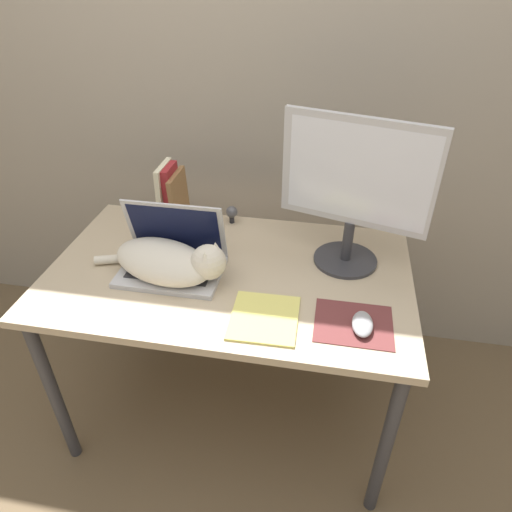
{
  "coord_description": "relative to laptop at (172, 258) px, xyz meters",
  "views": [
    {
      "loc": [
        0.32,
        -0.86,
        1.69
      ],
      "look_at": [
        0.1,
        0.34,
        0.85
      ],
      "focal_mm": 32.0,
      "sensor_mm": 36.0,
      "label": 1
    }
  ],
  "objects": [
    {
      "name": "mousepad",
      "position": [
        0.62,
        -0.17,
        -0.05
      ],
      "size": [
        0.23,
        0.2,
        0.0
      ],
      "color": "brown",
      "rests_on": "desk"
    },
    {
      "name": "external_monitor",
      "position": [
        0.59,
        0.16,
        0.25
      ],
      "size": [
        0.49,
        0.22,
        0.52
      ],
      "color": "#333338",
      "rests_on": "desk"
    },
    {
      "name": "laptop",
      "position": [
        0.0,
        0.0,
        0.0
      ],
      "size": [
        0.35,
        0.23,
        0.24
      ],
      "color": "#B7B7BC",
      "rests_on": "desk"
    },
    {
      "name": "ground_plane",
      "position": [
        0.19,
        -0.35,
        -0.79
      ],
      "size": [
        12.0,
        12.0,
        0.0
      ],
      "primitive_type": "plane",
      "color": "brown"
    },
    {
      "name": "desk",
      "position": [
        0.19,
        0.03,
        -0.13
      ],
      "size": [
        1.26,
        0.76,
        0.75
      ],
      "color": "tan",
      "rests_on": "ground_plane"
    },
    {
      "name": "webcam",
      "position": [
        0.13,
        0.35,
        -0.0
      ],
      "size": [
        0.05,
        0.05,
        0.07
      ],
      "color": "#232328",
      "rests_on": "desk"
    },
    {
      "name": "computer_mouse",
      "position": [
        0.64,
        -0.18,
        -0.03
      ],
      "size": [
        0.06,
        0.11,
        0.03
      ],
      "color": "#99999E",
      "rests_on": "mousepad"
    },
    {
      "name": "book_row",
      "position": [
        -0.1,
        0.31,
        0.07
      ],
      "size": [
        0.08,
        0.17,
        0.25
      ],
      "color": "beige",
      "rests_on": "desk"
    },
    {
      "name": "notepad",
      "position": [
        0.35,
        -0.19,
        -0.04
      ],
      "size": [
        0.21,
        0.23,
        0.01
      ],
      "color": "#E5DB6B",
      "rests_on": "desk"
    },
    {
      "name": "cat",
      "position": [
        0.01,
        -0.04,
        0.02
      ],
      "size": [
        0.49,
        0.3,
        0.15
      ],
      "color": "beige",
      "rests_on": "desk"
    },
    {
      "name": "wall_back",
      "position": [
        0.19,
        0.66,
        0.51
      ],
      "size": [
        8.0,
        0.05,
        2.6
      ],
      "color": "#9E9384",
      "rests_on": "ground_plane"
    }
  ]
}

